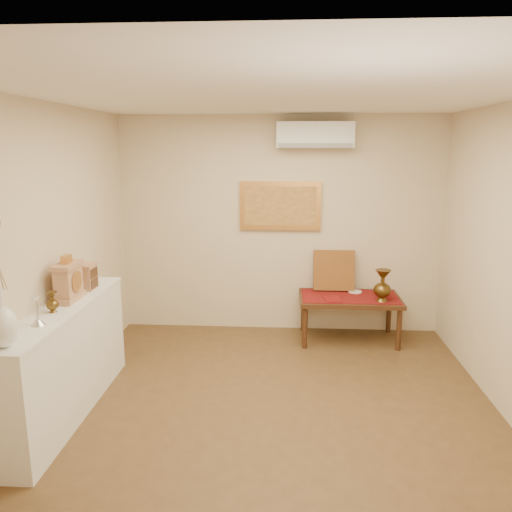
# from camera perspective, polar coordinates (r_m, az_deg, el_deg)

# --- Properties ---
(floor) EXTENTS (4.50, 4.50, 0.00)m
(floor) POSITION_cam_1_polar(r_m,az_deg,el_deg) (4.56, 2.14, -18.10)
(floor) COLOR brown
(floor) RESTS_ON ground
(ceiling) EXTENTS (4.50, 4.50, 0.00)m
(ceiling) POSITION_cam_1_polar(r_m,az_deg,el_deg) (3.95, 2.47, 17.98)
(ceiling) COLOR white
(ceiling) RESTS_ON ground
(wall_back) EXTENTS (4.00, 0.02, 2.70)m
(wall_back) POSITION_cam_1_polar(r_m,az_deg,el_deg) (6.26, 2.78, 3.50)
(wall_back) COLOR beige
(wall_back) RESTS_ON ground
(wall_front) EXTENTS (4.00, 0.02, 2.70)m
(wall_front) POSITION_cam_1_polar(r_m,az_deg,el_deg) (1.94, 0.67, -17.40)
(wall_front) COLOR beige
(wall_front) RESTS_ON ground
(wall_left) EXTENTS (0.02, 4.50, 2.70)m
(wall_left) POSITION_cam_1_polar(r_m,az_deg,el_deg) (4.55, -23.76, -0.91)
(wall_left) COLOR beige
(wall_left) RESTS_ON ground
(candlestick) EXTENTS (0.11, 0.11, 0.23)m
(candlestick) POSITION_cam_1_polar(r_m,az_deg,el_deg) (4.16, -23.78, -5.75)
(candlestick) COLOR silver
(candlestick) RESTS_ON display_ledge
(brass_urn_small) EXTENTS (0.10, 0.10, 0.23)m
(brass_urn_small) POSITION_cam_1_polar(r_m,az_deg,el_deg) (4.43, -22.29, -4.58)
(brass_urn_small) COLOR brown
(brass_urn_small) RESTS_ON display_ledge
(table_cloth) EXTENTS (1.14, 0.59, 0.01)m
(table_cloth) POSITION_cam_1_polar(r_m,az_deg,el_deg) (6.12, 10.65, -4.55)
(table_cloth) COLOR maroon
(table_cloth) RESTS_ON low_table
(brass_urn_tall) EXTENTS (0.20, 0.20, 0.45)m
(brass_urn_tall) POSITION_cam_1_polar(r_m,az_deg,el_deg) (5.95, 14.28, -2.91)
(brass_urn_tall) COLOR brown
(brass_urn_tall) RESTS_ON table_cloth
(plate) EXTENTS (0.17, 0.17, 0.01)m
(plate) POSITION_cam_1_polar(r_m,az_deg,el_deg) (6.29, 11.25, -4.02)
(plate) COLOR white
(plate) RESTS_ON table_cloth
(menu) EXTENTS (0.22, 0.28, 0.01)m
(menu) POSITION_cam_1_polar(r_m,az_deg,el_deg) (5.95, 8.70, -4.87)
(menu) COLOR maroon
(menu) RESTS_ON table_cloth
(cushion) EXTENTS (0.50, 0.20, 0.51)m
(cushion) POSITION_cam_1_polar(r_m,az_deg,el_deg) (6.29, 8.88, -1.62)
(cushion) COLOR maroon
(cushion) RESTS_ON table_cloth
(display_ledge) EXTENTS (0.37, 2.02, 0.98)m
(display_ledge) POSITION_cam_1_polar(r_m,az_deg,el_deg) (4.73, -20.93, -11.12)
(display_ledge) COLOR white
(display_ledge) RESTS_ON floor
(mantel_clock) EXTENTS (0.17, 0.36, 0.41)m
(mantel_clock) POSITION_cam_1_polar(r_m,az_deg,el_deg) (4.70, -20.64, -2.72)
(mantel_clock) COLOR tan
(mantel_clock) RESTS_ON display_ledge
(wooden_chest) EXTENTS (0.16, 0.21, 0.24)m
(wooden_chest) POSITION_cam_1_polar(r_m,az_deg,el_deg) (5.03, -18.80, -2.23)
(wooden_chest) COLOR tan
(wooden_chest) RESTS_ON display_ledge
(low_table) EXTENTS (1.20, 0.70, 0.55)m
(low_table) POSITION_cam_1_polar(r_m,az_deg,el_deg) (6.14, 10.63, -5.17)
(low_table) COLOR #452614
(low_table) RESTS_ON floor
(painting) EXTENTS (1.00, 0.06, 0.60)m
(painting) POSITION_cam_1_polar(r_m,az_deg,el_deg) (6.20, 2.80, 5.75)
(painting) COLOR #C98940
(painting) RESTS_ON wall_back
(ac_unit) EXTENTS (0.90, 0.25, 0.30)m
(ac_unit) POSITION_cam_1_polar(r_m,az_deg,el_deg) (6.06, 6.76, 13.57)
(ac_unit) COLOR white
(ac_unit) RESTS_ON wall_back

